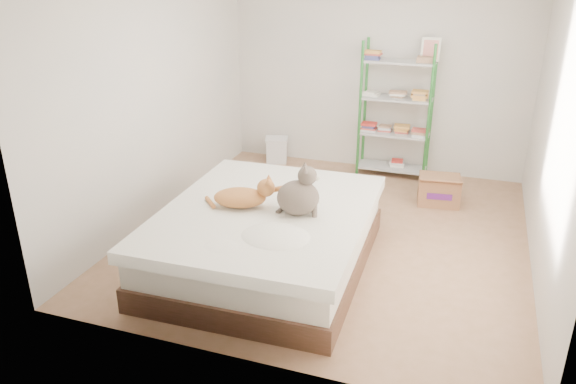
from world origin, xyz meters
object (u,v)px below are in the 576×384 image
at_px(orange_cat, 240,195).
at_px(white_bin, 277,150).
at_px(cardboard_box, 439,190).
at_px(grey_cat, 298,190).
at_px(bed, 267,237).
at_px(shelf_unit, 396,111).

relative_size(orange_cat, white_bin, 1.51).
bearing_deg(cardboard_box, orange_cat, -135.83).
bearing_deg(orange_cat, grey_cat, -14.87).
distance_m(bed, white_bin, 2.81).
distance_m(shelf_unit, white_bin, 1.72).
bearing_deg(orange_cat, cardboard_box, 34.29).
bearing_deg(shelf_unit, bed, -104.57).
bearing_deg(white_bin, grey_cat, -66.32).
height_order(shelf_unit, cardboard_box, shelf_unit).
bearing_deg(white_bin, orange_cat, -76.65).
xyz_separation_m(grey_cat, white_bin, (-1.17, 2.68, -0.61)).
bearing_deg(white_bin, bed, -71.80).
relative_size(shelf_unit, white_bin, 4.78).
height_order(bed, white_bin, bed).
height_order(bed, cardboard_box, bed).
height_order(bed, shelf_unit, shelf_unit).
distance_m(bed, cardboard_box, 2.38).
height_order(cardboard_box, white_bin, cardboard_box).
relative_size(bed, white_bin, 6.15).
distance_m(orange_cat, cardboard_box, 2.59).
xyz_separation_m(orange_cat, shelf_unit, (0.94, 2.73, 0.17)).
bearing_deg(bed, orange_cat, -175.08).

